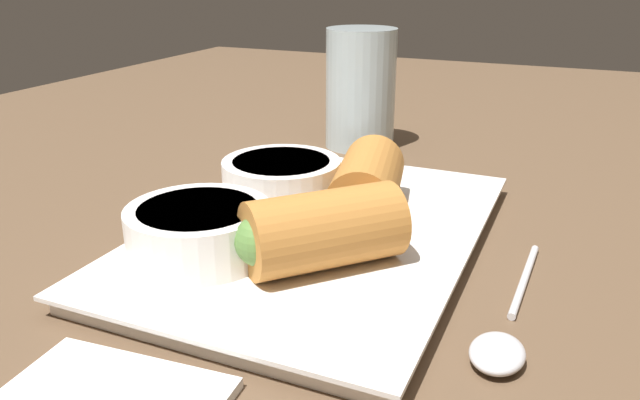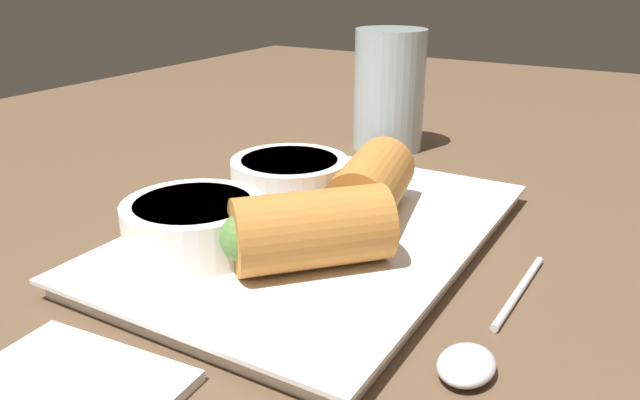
{
  "view_description": "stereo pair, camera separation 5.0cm",
  "coord_description": "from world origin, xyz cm",
  "px_view_note": "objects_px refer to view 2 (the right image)",
  "views": [
    {
      "loc": [
        -42.24,
        -15.14,
        21.76
      ],
      "look_at": [
        -3.61,
        1.81,
        5.48
      ],
      "focal_mm": 35.0,
      "sensor_mm": 36.0,
      "label": 1
    },
    {
      "loc": [
        -39.95,
        -19.6,
        21.76
      ],
      "look_at": [
        -3.61,
        1.81,
        5.48
      ],
      "focal_mm": 35.0,
      "sensor_mm": 36.0,
      "label": 2
    }
  ],
  "objects_px": {
    "dipping_bowl_near": "(291,176)",
    "drinking_glass": "(389,90)",
    "serving_plate": "(320,234)",
    "spoon": "(476,351)",
    "dipping_bowl_far": "(194,223)"
  },
  "relations": [
    {
      "from": "dipping_bowl_near",
      "to": "dipping_bowl_far",
      "type": "relative_size",
      "value": 1.0
    },
    {
      "from": "serving_plate",
      "to": "spoon",
      "type": "relative_size",
      "value": 1.94
    },
    {
      "from": "dipping_bowl_near",
      "to": "drinking_glass",
      "type": "xyz_separation_m",
      "value": [
        0.22,
        0.01,
        0.03
      ]
    },
    {
      "from": "dipping_bowl_far",
      "to": "spoon",
      "type": "relative_size",
      "value": 0.57
    },
    {
      "from": "dipping_bowl_far",
      "to": "drinking_glass",
      "type": "relative_size",
      "value": 0.73
    },
    {
      "from": "dipping_bowl_far",
      "to": "spoon",
      "type": "height_order",
      "value": "dipping_bowl_far"
    },
    {
      "from": "dipping_bowl_far",
      "to": "drinking_glass",
      "type": "distance_m",
      "value": 0.34
    },
    {
      "from": "dipping_bowl_near",
      "to": "spoon",
      "type": "relative_size",
      "value": 0.57
    },
    {
      "from": "dipping_bowl_near",
      "to": "serving_plate",
      "type": "bearing_deg",
      "value": -127.55
    },
    {
      "from": "serving_plate",
      "to": "spoon",
      "type": "xyz_separation_m",
      "value": [
        -0.08,
        -0.14,
        -0.0
      ]
    },
    {
      "from": "serving_plate",
      "to": "dipping_bowl_near",
      "type": "xyz_separation_m",
      "value": [
        0.04,
        0.05,
        0.03
      ]
    },
    {
      "from": "serving_plate",
      "to": "drinking_glass",
      "type": "relative_size",
      "value": 2.51
    },
    {
      "from": "dipping_bowl_far",
      "to": "spoon",
      "type": "bearing_deg",
      "value": -92.17
    },
    {
      "from": "dipping_bowl_near",
      "to": "spoon",
      "type": "distance_m",
      "value": 0.23
    },
    {
      "from": "dipping_bowl_far",
      "to": "drinking_glass",
      "type": "bearing_deg",
      "value": 1.97
    }
  ]
}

